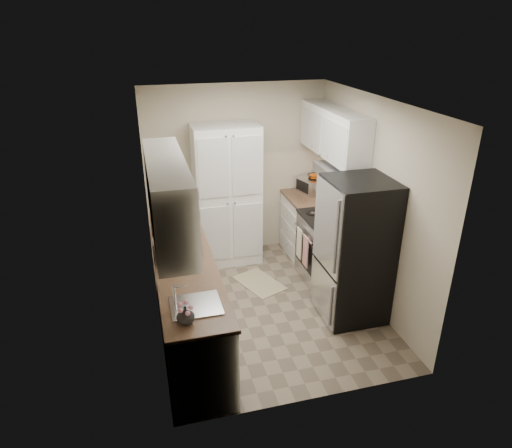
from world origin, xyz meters
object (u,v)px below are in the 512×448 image
object	(u,v)px
refrigerator	(355,251)
wine_bottle	(164,224)
microwave	(180,239)
electric_range	(328,248)
pantry_cabinet	(227,196)
toaster_oven	(312,185)

from	to	relation	value
refrigerator	wine_bottle	size ratio (longest dim) A/B	5.01
microwave	wine_bottle	bearing A→B (deg)	10.04
refrigerator	microwave	world-z (taller)	refrigerator
electric_range	microwave	xyz separation A→B (m)	(-1.98, -0.44, 0.59)
pantry_cabinet	microwave	world-z (taller)	pantry_cabinet
refrigerator	wine_bottle	xyz separation A→B (m)	(-2.08, 0.78, 0.24)
microwave	toaster_oven	xyz separation A→B (m)	(2.10, 1.39, -0.04)
pantry_cabinet	microwave	distance (m)	1.59
toaster_oven	refrigerator	bearing A→B (deg)	-111.06
microwave	refrigerator	bearing A→B (deg)	-108.18
pantry_cabinet	electric_range	bearing A→B (deg)	-38.22
wine_bottle	microwave	bearing A→B (deg)	-72.27
refrigerator	wine_bottle	distance (m)	2.23
microwave	wine_bottle	distance (m)	0.44
electric_range	refrigerator	bearing A→B (deg)	-92.48
electric_range	toaster_oven	xyz separation A→B (m)	(0.12, 0.95, 0.55)
microwave	toaster_oven	distance (m)	2.51
wine_bottle	toaster_oven	distance (m)	2.43
toaster_oven	wine_bottle	bearing A→B (deg)	-172.68
pantry_cabinet	wine_bottle	world-z (taller)	pantry_cabinet
wine_bottle	electric_range	bearing A→B (deg)	0.51
pantry_cabinet	refrigerator	distance (m)	2.07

